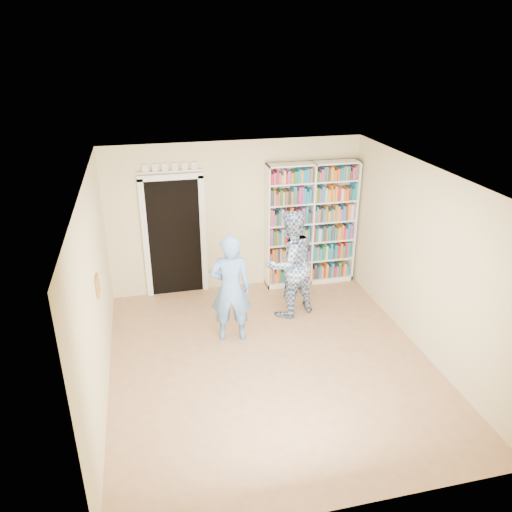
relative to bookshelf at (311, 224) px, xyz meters
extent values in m
plane|color=#996A4A|center=(-1.35, -2.34, -1.16)|extent=(5.00, 5.00, 0.00)
plane|color=white|center=(-1.35, -2.34, 1.54)|extent=(5.00, 5.00, 0.00)
plane|color=beige|center=(-1.35, 0.16, 0.19)|extent=(4.50, 0.00, 4.50)
plane|color=beige|center=(-3.60, -2.34, 0.19)|extent=(0.00, 5.00, 5.00)
plane|color=beige|center=(0.90, -2.34, 0.19)|extent=(0.00, 5.00, 5.00)
cube|color=white|center=(0.00, 0.00, -0.01)|extent=(1.67, 0.31, 2.29)
cube|color=white|center=(0.00, 0.00, -0.01)|extent=(0.03, 0.31, 2.29)
cube|color=black|center=(-2.45, 0.14, -0.11)|extent=(0.90, 0.03, 2.10)
cube|color=white|center=(-2.95, 0.12, -0.11)|extent=(0.10, 0.06, 2.20)
cube|color=white|center=(-1.95, 0.12, -0.11)|extent=(0.10, 0.06, 2.20)
cube|color=white|center=(-2.45, 0.12, 0.99)|extent=(1.10, 0.06, 0.10)
cube|color=white|center=(-2.45, 0.12, 1.09)|extent=(1.10, 0.08, 0.02)
cube|color=brown|center=(-3.58, -2.14, 0.24)|extent=(0.03, 0.25, 0.25)
imported|color=#5A89C9|center=(-1.78, -1.58, -0.31)|extent=(0.68, 0.50, 1.70)
imported|color=#2C4D87|center=(-0.71, -1.04, -0.25)|extent=(1.06, 0.95, 1.81)
cube|color=white|center=(-0.61, -1.23, -0.23)|extent=(0.19, 0.01, 0.27)
camera|label=1|loc=(-2.91, -8.06, 3.12)|focal=35.00mm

